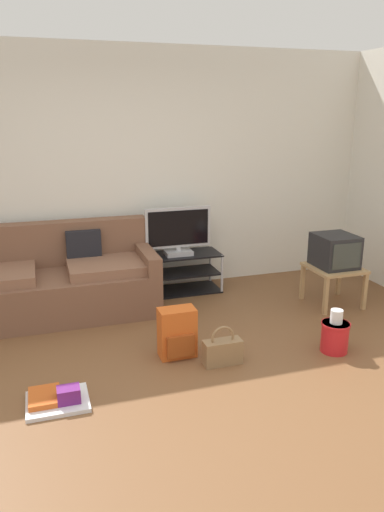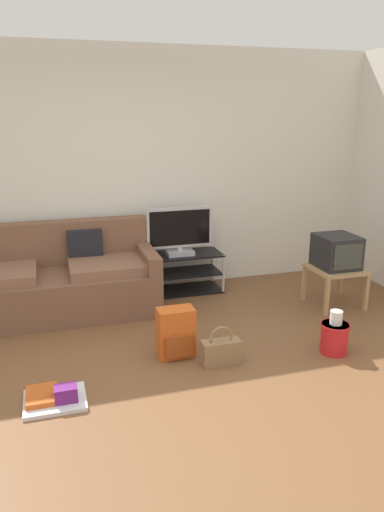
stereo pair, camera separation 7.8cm
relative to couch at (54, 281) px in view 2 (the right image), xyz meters
name	(u,v)px [view 2 (the right image)]	position (x,y,z in m)	size (l,w,h in m)	color
ground_plane	(174,399)	(0.77, -1.92, -0.34)	(9.00, 9.80, 0.02)	brown
wall_back	(117,173)	(0.77, 0.53, 1.02)	(9.00, 0.10, 2.70)	silver
couch	(54,281)	(0.00, 0.00, 0.00)	(2.07, 0.89, 0.90)	brown
tv_stand	(179,273)	(1.39, 0.21, -0.11)	(0.97, 0.43, 0.45)	black
flat_tv	(180,232)	(1.39, 0.19, 0.38)	(0.75, 0.22, 0.54)	#B2B2B7
side_table	(336,273)	(2.87, -0.67, 0.03)	(0.53, 0.53, 0.42)	tan
crt_tv	(337,251)	(2.87, -0.65, 0.26)	(0.40, 0.43, 0.34)	#232326
backpack	(176,333)	(0.95, -1.29, -0.12)	(0.31, 0.25, 0.43)	#CC561E
handbag	(221,351)	(1.27, -1.53, -0.22)	(0.32, 0.13, 0.34)	olive
cleaning_bucket	(335,336)	(2.27, -1.62, -0.18)	(0.25, 0.25, 0.39)	red
floor_tray	(54,398)	(-0.07, -1.72, -0.29)	(0.44, 0.36, 0.14)	silver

